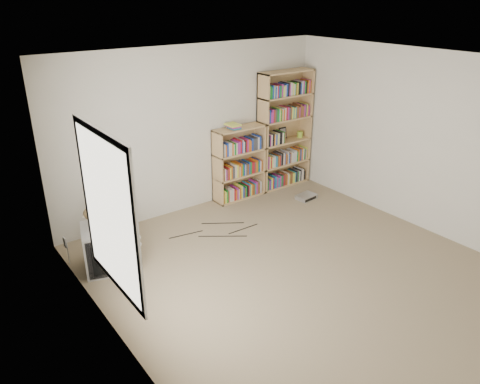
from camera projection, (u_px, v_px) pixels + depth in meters
floor at (303, 275)px, 5.70m from camera, size 4.50×5.00×0.01m
wall_back at (193, 130)px, 7.05m from camera, size 4.50×0.02×2.50m
wall_left at (118, 238)px, 3.98m from camera, size 0.02×5.00×2.50m
wall_right at (428, 144)px, 6.43m from camera, size 0.02×5.00×2.50m
ceiling at (317, 64)px, 4.71m from camera, size 4.50×5.00×0.02m
window at (109, 213)px, 4.08m from camera, size 0.02×1.22×1.52m
crt_tv at (110, 247)px, 5.79m from camera, size 0.76×0.72×0.55m
cat at (112, 220)px, 5.66m from camera, size 0.60×0.53×0.50m
bookcase_tall at (284, 133)px, 8.00m from camera, size 1.00×0.30×1.99m
bookcase_short at (238, 166)px, 7.63m from camera, size 0.87×0.30×1.20m
book_stack at (233, 126)px, 7.27m from camera, size 0.19×0.25×0.08m
green_mug at (300, 134)px, 8.21m from camera, size 0.10×0.10×0.11m
framed_print at (283, 133)px, 8.09m from camera, size 0.15×0.05×0.20m
dvd_player at (306, 197)px, 7.76m from camera, size 0.35×0.26×0.07m
wall_outlet at (65, 242)px, 5.78m from camera, size 0.01×0.08×0.13m
floor_cables at (210, 230)px, 6.76m from camera, size 1.20×0.70×0.01m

